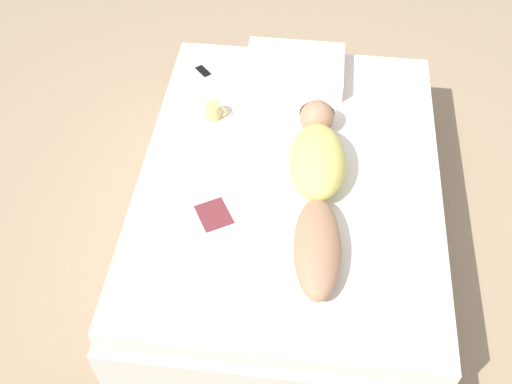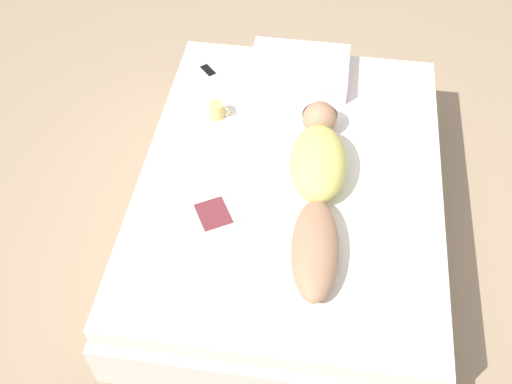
{
  "view_description": "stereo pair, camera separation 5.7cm",
  "coord_description": "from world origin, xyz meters",
  "px_view_note": "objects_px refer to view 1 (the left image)",
  "views": [
    {
      "loc": [
        0.07,
        -2.14,
        2.87
      ],
      "look_at": [
        -0.16,
        -0.2,
        0.53
      ],
      "focal_mm": 42.0,
      "sensor_mm": 36.0,
      "label": 1
    },
    {
      "loc": [
        0.12,
        -2.14,
        2.87
      ],
      "look_at": [
        -0.16,
        -0.2,
        0.53
      ],
      "focal_mm": 42.0,
      "sensor_mm": 36.0,
      "label": 2
    }
  ],
  "objects_px": {
    "open_magazine": "(193,222)",
    "coffee_mug": "(214,111)",
    "person": "(317,177)",
    "cell_phone": "(203,72)"
  },
  "relations": [
    {
      "from": "coffee_mug",
      "to": "person",
      "type": "bearing_deg",
      "value": -37.88
    },
    {
      "from": "coffee_mug",
      "to": "cell_phone",
      "type": "relative_size",
      "value": 0.83
    },
    {
      "from": "open_magazine",
      "to": "coffee_mug",
      "type": "relative_size",
      "value": 4.39
    },
    {
      "from": "cell_phone",
      "to": "coffee_mug",
      "type": "bearing_deg",
      "value": -114.03
    },
    {
      "from": "open_magazine",
      "to": "coffee_mug",
      "type": "xyz_separation_m",
      "value": [
        -0.02,
        0.77,
        0.05
      ]
    },
    {
      "from": "coffee_mug",
      "to": "cell_phone",
      "type": "distance_m",
      "value": 0.42
    },
    {
      "from": "person",
      "to": "coffee_mug",
      "type": "bearing_deg",
      "value": 138.96
    },
    {
      "from": "person",
      "to": "open_magazine",
      "type": "relative_size",
      "value": 2.38
    },
    {
      "from": "person",
      "to": "coffee_mug",
      "type": "relative_size",
      "value": 10.44
    },
    {
      "from": "open_magazine",
      "to": "coffee_mug",
      "type": "height_order",
      "value": "coffee_mug"
    }
  ]
}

